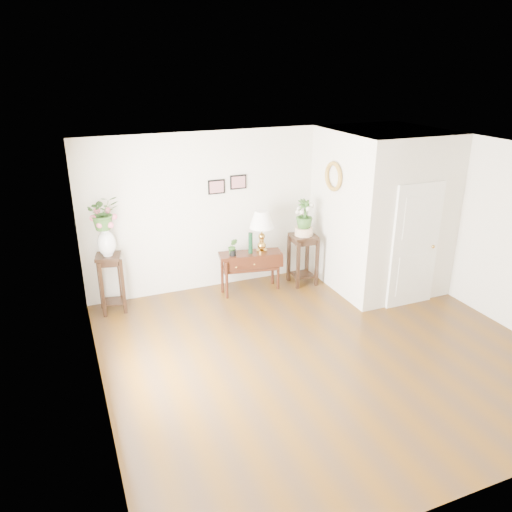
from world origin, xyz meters
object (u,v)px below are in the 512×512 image
console_table (250,272)px  plant_stand_b (303,259)px  plant_stand_a (111,283)px  table_lamp (262,232)px

console_table → plant_stand_b: (1.02, -0.04, 0.11)m
console_table → plant_stand_b: 1.03m
plant_stand_a → plant_stand_b: (3.40, -0.19, -0.02)m
table_lamp → plant_stand_a: (-2.60, 0.15, -0.59)m
plant_stand_a → table_lamp: bearing=-3.3°
table_lamp → plant_stand_a: size_ratio=0.76×
table_lamp → console_table: bearing=180.0°
console_table → table_lamp: bearing=10.2°
plant_stand_b → table_lamp: bearing=176.9°
console_table → plant_stand_a: 2.39m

